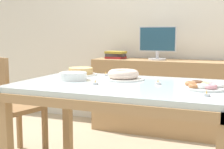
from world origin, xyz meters
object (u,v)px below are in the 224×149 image
plate_stack (73,76)px  tealight_left_edge (158,83)px  tealight_right_edge (106,75)px  book_stack (116,55)px  chair (6,104)px  tealight_near_cakes (206,95)px  pastry_platter (203,86)px  computer_monitor (157,43)px  tealight_centre (95,83)px  cake_golden_bundt (123,75)px  cake_chocolate_round (81,72)px

plate_stack → tealight_left_edge: (0.65, 0.04, -0.02)m
tealight_right_edge → tealight_left_edge: (0.52, -0.29, 0.00)m
book_stack → tealight_left_edge: bearing=-57.9°
chair → tealight_near_cakes: bearing=-10.6°
tealight_near_cakes → pastry_platter: bearing=99.8°
tealight_near_cakes → tealight_left_edge: (-0.36, 0.32, 0.00)m
tealight_near_cakes → book_stack: bearing=125.9°
book_stack → computer_monitor: bearing=-0.2°
chair → tealight_right_edge: size_ratio=23.50×
tealight_left_edge → tealight_centre: same height
plate_stack → tealight_right_edge: plate_stack is taller
computer_monitor → cake_golden_bundt: computer_monitor is taller
book_stack → cake_golden_bundt: 1.34m
tealight_centre → tealight_right_edge: bearing=104.4°
cake_golden_bundt → tealight_near_cakes: cake_golden_bundt is taller
chair → cake_chocolate_round: bearing=21.5°
book_stack → plate_stack: book_stack is taller
plate_stack → tealight_centre: bearing=-28.1°
computer_monitor → tealight_near_cakes: (0.70, -1.66, -0.24)m
tealight_left_edge → cake_golden_bundt: bearing=158.1°
chair → tealight_right_edge: chair is taller
cake_chocolate_round → tealight_left_edge: 0.78m
cake_chocolate_round → tealight_centre: (0.33, -0.42, -0.02)m
tealight_right_edge → tealight_left_edge: size_ratio=1.00×
computer_monitor → cake_golden_bundt: (0.04, -1.22, -0.22)m
chair → plate_stack: chair is taller
book_stack → cake_chocolate_round: book_stack is taller
pastry_platter → tealight_right_edge: bearing=157.3°
book_stack → plate_stack: size_ratio=1.17×
tealight_near_cakes → tealight_left_edge: size_ratio=1.00×
cake_chocolate_round → plate_stack: cake_chocolate_round is taller
tealight_near_cakes → tealight_centre: (-0.76, 0.14, 0.00)m
computer_monitor → tealight_centre: 1.54m
tealight_near_cakes → tealight_centre: 0.77m
pastry_platter → tealight_right_edge: size_ratio=7.95×
tealight_right_edge → pastry_platter: bearing=-22.7°
pastry_platter → plate_stack: bearing=178.6°
book_stack → tealight_right_edge: size_ratio=6.13×
book_stack → tealight_centre: bearing=-73.8°
cake_golden_bundt → pastry_platter: bearing=-16.8°
chair → pastry_platter: size_ratio=2.96×
tealight_right_edge → chair: bearing=-161.1°
pastry_platter → plate_stack: plate_stack is taller
cake_chocolate_round → plate_stack: (0.08, -0.28, 0.00)m
pastry_platter → cake_golden_bundt: bearing=163.2°
tealight_right_edge → computer_monitor: bearing=80.2°
computer_monitor → tealight_centre: computer_monitor is taller
chair → tealight_left_edge: size_ratio=23.50×
cake_chocolate_round → tealight_right_edge: size_ratio=6.95×
computer_monitor → plate_stack: 1.44m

